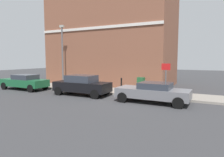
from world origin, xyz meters
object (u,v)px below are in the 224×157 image
at_px(car_green, 25,82).
at_px(street_sign, 166,75).
at_px(car_grey, 153,92).
at_px(bollard_near_cabinet, 121,83).
at_px(car_black, 82,85).
at_px(utility_cabinet, 141,85).
at_px(lamppost, 62,53).
at_px(bollard_far_kerb, 94,84).

xyz_separation_m(car_green, street_sign, (1.68, -12.01, 0.95)).
xyz_separation_m(car_grey, bollard_near_cabinet, (2.76, 3.44, 0.02)).
distance_m(car_grey, street_sign, 1.93).
height_order(car_grey, car_green, car_green).
bearing_deg(car_grey, street_sign, -103.87).
xyz_separation_m(car_black, street_sign, (1.54, -5.88, 0.87)).
height_order(car_black, bollard_near_cabinet, car_black).
relative_size(car_grey, utility_cabinet, 3.90).
bearing_deg(bollard_near_cabinet, street_sign, -106.68).
relative_size(car_black, lamppost, 0.76).
xyz_separation_m(bollard_near_cabinet, street_sign, (-1.15, -3.85, 0.96)).
bearing_deg(car_black, bollard_near_cabinet, -128.30).
relative_size(bollard_near_cabinet, bollard_far_kerb, 1.00).
relative_size(utility_cabinet, lamppost, 0.20).
relative_size(car_black, street_sign, 1.88).
bearing_deg(car_green, utility_cabinet, -165.16).
distance_m(car_green, utility_cabinet, 10.26).
bearing_deg(lamppost, car_grey, -105.49).
bearing_deg(bollard_far_kerb, car_green, 103.47).
distance_m(car_grey, car_green, 11.60).
relative_size(bollard_far_kerb, street_sign, 0.45).
xyz_separation_m(car_black, lamppost, (2.58, 4.08, 2.52)).
bearing_deg(utility_cabinet, car_grey, -147.30).
bearing_deg(car_grey, car_green, 0.76).
bearing_deg(street_sign, bollard_near_cabinet, 73.32).
relative_size(car_grey, street_sign, 1.95).
height_order(utility_cabinet, bollard_near_cabinet, utility_cabinet).
bearing_deg(utility_cabinet, car_black, 124.61).
bearing_deg(bollard_far_kerb, street_sign, -88.32).
relative_size(car_black, bollard_far_kerb, 4.17).
bearing_deg(car_grey, bollard_near_cabinet, -38.35).
xyz_separation_m(car_green, utility_cabinet, (2.73, -9.89, -0.03)).
height_order(car_black, street_sign, street_sign).
distance_m(utility_cabinet, bollard_far_kerb, 3.79).
height_order(utility_cabinet, lamppost, lamppost).
bearing_deg(car_green, bollard_near_cabinet, -161.47).
distance_m(car_green, lamppost, 4.27).
distance_m(bollard_near_cabinet, lamppost, 6.64).
height_order(car_green, bollard_near_cabinet, car_green).
xyz_separation_m(car_grey, car_green, (-0.06, 11.60, 0.03)).
relative_size(car_black, car_green, 0.97).
bearing_deg(bollard_far_kerb, bollard_near_cabinet, -54.64).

